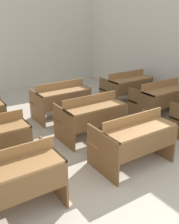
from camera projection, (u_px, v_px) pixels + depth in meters
name	position (u px, v px, depth m)	size (l,w,h in m)	color
wall_back	(7.00, 38.00, 7.62)	(6.14, 0.06, 3.10)	beige
wall_right_with_window	(168.00, 42.00, 6.56)	(0.06, 6.82, 3.10)	beige
bench_front_left	(10.00, 179.00, 3.05)	(1.17, 0.76, 0.84)	brown
bench_front_center	(134.00, 138.00, 4.03)	(1.17, 0.76, 0.84)	brown
bench_second_center	(91.00, 115.00, 4.91)	(1.17, 0.76, 0.84)	brown
bench_second_right	(160.00, 98.00, 5.91)	(1.17, 0.76, 0.84)	brown
bench_third_center	(61.00, 99.00, 5.83)	(1.17, 0.76, 0.84)	brown
bench_third_right	(127.00, 86.00, 6.81)	(1.17, 0.76, 0.84)	brown
wastepaper_bin	(126.00, 88.00, 7.73)	(0.28, 0.28, 0.31)	#474C51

